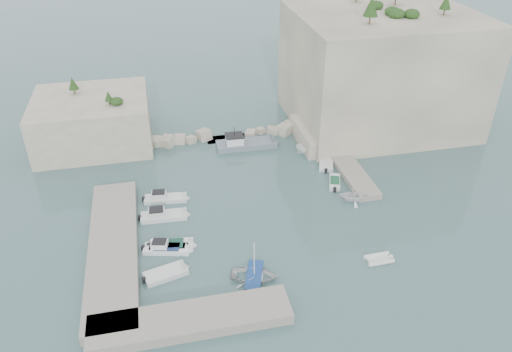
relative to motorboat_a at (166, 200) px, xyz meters
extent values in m
plane|color=#446566|center=(10.98, -7.54, 0.00)|extent=(400.00, 400.00, 0.00)
cube|color=beige|center=(33.98, 15.46, 8.50)|extent=(26.00, 22.00, 17.00)
cube|color=beige|center=(23.98, 10.46, 1.25)|extent=(8.00, 10.00, 2.50)
cube|color=beige|center=(-9.02, 17.46, 3.50)|extent=(16.00, 14.00, 7.00)
cube|color=#9E9689|center=(-6.02, -8.54, 0.55)|extent=(5.00, 24.00, 1.10)
cube|color=#9E9689|center=(0.98, -20.04, 0.55)|extent=(18.00, 4.00, 1.10)
cube|color=#9E9689|center=(24.48, 2.46, 0.40)|extent=(3.00, 16.00, 0.80)
cube|color=beige|center=(9.98, 14.46, 0.70)|extent=(28.00, 3.00, 1.40)
imported|color=silver|center=(7.72, -15.56, 0.00)|extent=(5.42, 4.56, 0.96)
imported|color=white|center=(22.37, -4.97, 0.00)|extent=(4.28, 3.92, 1.90)
imported|color=white|center=(21.06, 7.35, 0.00)|extent=(4.87, 2.65, 1.78)
cylinder|color=white|center=(7.72, -15.56, 2.58)|extent=(0.10, 0.10, 4.20)
cone|color=#1E4219|center=(28.98, 10.46, 19.27)|extent=(1.96, 1.96, 2.45)
cone|color=#1E4219|center=(40.98, 12.46, 18.82)|extent=(1.57, 1.57, 1.96)
cone|color=#1E4219|center=(-11.02, 19.46, 8.62)|extent=(1.40, 1.40, 1.75)
cone|color=#1E4219|center=(-6.02, 14.46, 8.30)|extent=(1.12, 1.12, 1.40)
camera|label=1|loc=(0.04, -51.36, 34.99)|focal=35.00mm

